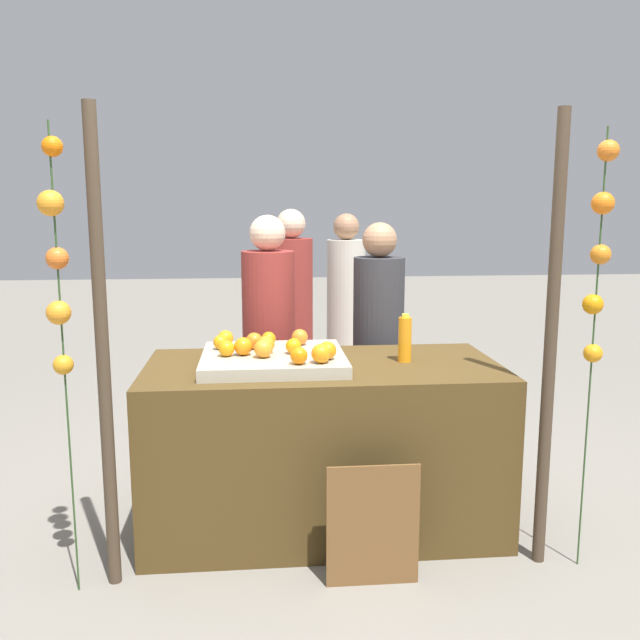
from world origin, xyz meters
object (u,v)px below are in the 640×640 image
Objects in this scene: stall_counter at (323,445)px; juice_bottle at (405,339)px; vendor_left at (269,355)px; vendor_right at (378,358)px; orange_1 at (299,356)px; orange_0 at (327,351)px; chalkboard_sign at (373,526)px.

juice_bottle is at bearing 2.30° from stall_counter.
vendor_left reaches higher than juice_bottle.
vendor_left is 0.67m from vendor_right.
juice_bottle reaches higher than orange_1.
orange_1 is 0.05× the size of vendor_left.
orange_1 is at bearing -148.66° from orange_0.
chalkboard_sign is (0.15, -0.44, -0.69)m from orange_0.
chalkboard_sign is at bearing -72.69° from vendor_left.
orange_1 is 0.83m from chalkboard_sign.
orange_1 is at bearing -82.94° from vendor_left.
juice_bottle is (0.42, 0.17, 0.01)m from orange_0.
orange_0 is 1.08× the size of orange_1.
vendor_left is at bearing 175.72° from vendor_right.
juice_bottle is 0.44× the size of chalkboard_sign.
stall_counter is 0.55m from orange_0.
vendor_left is at bearing 109.13° from stall_counter.
orange_0 is at bearing -73.66° from vendor_left.
juice_bottle is (0.56, 0.26, 0.02)m from orange_1.
chalkboard_sign is at bearing -70.74° from orange_0.
vendor_right reaches higher than juice_bottle.
stall_counter is 0.86m from vendor_right.
chalkboard_sign is 1.39m from vendor_right.
chalkboard_sign is (-0.26, -0.61, -0.70)m from juice_bottle.
stall_counter is at bearing -120.53° from vendor_right.
orange_0 is at bearing -87.81° from stall_counter.
vendor_right is at bearing 79.06° from chalkboard_sign.
orange_0 is 0.96m from vendor_left.
vendor_right is at bearing 59.81° from orange_1.
vendor_left reaches higher than orange_1.
orange_1 is at bearing -120.19° from vendor_right.
juice_bottle is 0.16× the size of vendor_left.
vendor_left reaches higher than chalkboard_sign.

